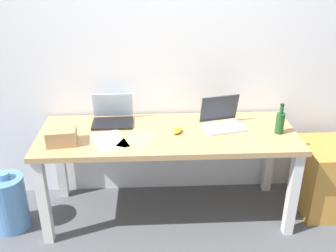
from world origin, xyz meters
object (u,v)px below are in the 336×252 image
(cardboard_box, at_px, (62,136))
(computer_mouse, at_px, (177,131))
(water_cooler_jug, at_px, (9,203))
(beer_bottle, at_px, (280,122))
(desk, at_px, (168,143))
(laptop_left, at_px, (113,117))
(filing_cabinet, at_px, (326,178))
(laptop_right, at_px, (222,120))

(cardboard_box, bearing_deg, computer_mouse, 8.73)
(cardboard_box, height_order, water_cooler_jug, cardboard_box)
(beer_bottle, height_order, computer_mouse, beer_bottle)
(desk, bearing_deg, laptop_left, 155.20)
(cardboard_box, bearing_deg, filing_cabinet, 4.18)
(computer_mouse, relative_size, cardboard_box, 0.50)
(laptop_right, height_order, cardboard_box, laptop_right)
(beer_bottle, relative_size, computer_mouse, 2.29)
(laptop_left, height_order, laptop_right, laptop_right)
(computer_mouse, height_order, water_cooler_jug, computer_mouse)
(desk, xyz_separation_m, laptop_left, (-0.42, 0.19, 0.14))
(computer_mouse, bearing_deg, laptop_right, 41.60)
(cardboard_box, relative_size, water_cooler_jug, 0.41)
(beer_bottle, distance_m, computer_mouse, 0.75)
(desk, relative_size, cardboard_box, 9.47)
(beer_bottle, bearing_deg, desk, 176.27)
(cardboard_box, xyz_separation_m, filing_cabinet, (2.02, 0.15, -0.50))
(laptop_right, bearing_deg, filing_cabinet, -4.61)
(laptop_left, distance_m, filing_cabinet, 1.78)
(laptop_right, distance_m, water_cooler_jug, 1.73)
(desk, relative_size, laptop_left, 6.09)
(water_cooler_jug, bearing_deg, filing_cabinet, 2.71)
(desk, bearing_deg, laptop_right, 10.58)
(beer_bottle, distance_m, filing_cabinet, 0.71)
(laptop_left, relative_size, filing_cabinet, 0.54)
(beer_bottle, bearing_deg, filing_cabinet, 7.54)
(desk, height_order, cardboard_box, cardboard_box)
(desk, distance_m, cardboard_box, 0.77)
(laptop_right, xyz_separation_m, filing_cabinet, (0.86, -0.07, -0.50))
(beer_bottle, bearing_deg, water_cooler_jug, -178.39)
(laptop_right, height_order, computer_mouse, laptop_right)
(laptop_right, bearing_deg, laptop_left, 172.04)
(filing_cabinet, bearing_deg, laptop_right, 175.39)
(water_cooler_jug, bearing_deg, desk, 5.18)
(laptop_left, relative_size, beer_bottle, 1.37)
(computer_mouse, xyz_separation_m, water_cooler_jug, (-1.28, -0.10, -0.53))
(water_cooler_jug, relative_size, filing_cabinet, 0.85)
(beer_bottle, height_order, cardboard_box, beer_bottle)
(desk, distance_m, laptop_right, 0.45)
(laptop_left, height_order, computer_mouse, laptop_left)
(desk, xyz_separation_m, laptop_right, (0.41, 0.08, 0.15))
(beer_bottle, relative_size, cardboard_box, 1.14)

